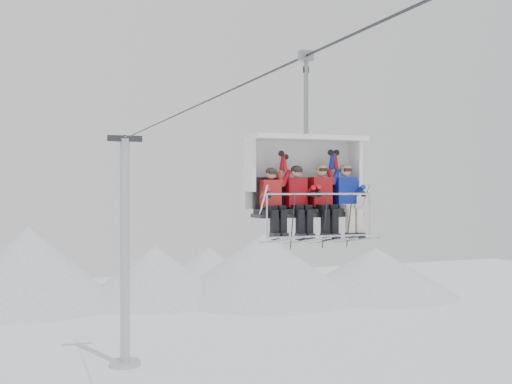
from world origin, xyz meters
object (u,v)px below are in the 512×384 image
object	(u,v)px
lift_tower_right	(125,267)
skier_center_left	(298,198)
skier_far_left	(273,200)
skier_far_right	(347,197)
skier_center_right	(323,197)
chairlift_carrier	(303,176)

from	to	relation	value
lift_tower_right	skier_center_left	distance (m)	25.67
lift_tower_right	skier_far_left	distance (m)	25.68
skier_far_left	skier_far_right	xyz separation A→B (m)	(1.76, 0.01, 0.04)
skier_far_left	skier_center_right	size ratio (longest dim) A/B	0.97
chairlift_carrier	skier_far_right	distance (m)	1.07
skier_far_left	chairlift_carrier	bearing A→B (deg)	20.32
lift_tower_right	chairlift_carrier	world-z (taller)	lift_tower_right
lift_tower_right	skier_far_right	world-z (taller)	lift_tower_right
chairlift_carrier	skier_center_left	size ratio (longest dim) A/B	2.36
skier_center_left	skier_center_right	bearing A→B (deg)	0.38
skier_center_right	skier_far_right	xyz separation A→B (m)	(0.59, 0.00, 0.00)
skier_center_left	skier_far_right	distance (m)	1.18
lift_tower_right	chairlift_carrier	distance (m)	25.45
skier_center_left	skier_far_right	size ratio (longest dim) A/B	0.97
skier_center_right	skier_far_right	distance (m)	0.59
chairlift_carrier	skier_far_left	size ratio (longest dim) A/B	2.36
chairlift_carrier	skier_center_right	bearing A→B (deg)	-43.50
chairlift_carrier	skier_center_right	world-z (taller)	chairlift_carrier
skier_center_left	skier_far_right	world-z (taller)	skier_far_right
skier_center_left	skier_center_right	size ratio (longest dim) A/B	0.97
skier_far_left	skier_center_right	world-z (taller)	skier_center_right
skier_center_left	skier_far_right	xyz separation A→B (m)	(1.18, 0.00, 0.02)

